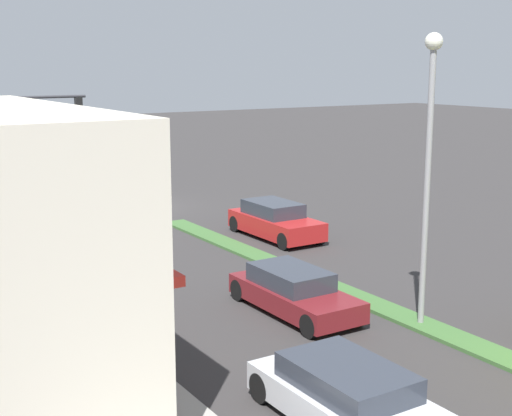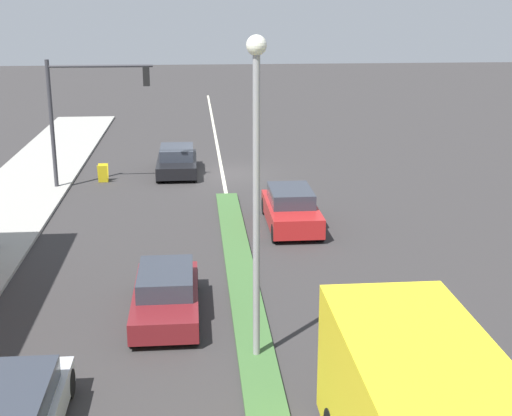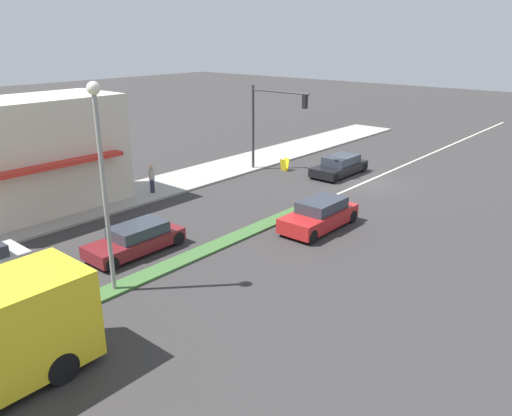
{
  "view_description": "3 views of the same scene",
  "coord_description": "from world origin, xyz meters",
  "px_view_note": "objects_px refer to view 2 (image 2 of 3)",
  "views": [
    {
      "loc": [
        13.1,
        31.25,
        6.7
      ],
      "look_at": [
        -0.64,
        9.61,
        1.53
      ],
      "focal_mm": 50.0,
      "sensor_mm": 36.0,
      "label": 1
    },
    {
      "loc": [
        1.36,
        33.83,
        8.15
      ],
      "look_at": [
        -0.61,
        11.67,
        1.65
      ],
      "focal_mm": 50.0,
      "sensor_mm": 36.0,
      "label": 2
    },
    {
      "loc": [
        -14.47,
        27.62,
        8.87
      ],
      "look_at": [
        -1.56,
        12.5,
        1.93
      ],
      "focal_mm": 35.0,
      "sensor_mm": 36.0,
      "label": 3
    }
  ],
  "objects_px": {
    "suv_black": "(177,161)",
    "hatchback_red": "(291,209)",
    "traffic_signal_main": "(83,102)",
    "sedan_maroon": "(166,294)",
    "warning_aframe_sign": "(103,173)",
    "street_lamp": "(256,161)"
  },
  "relations": [
    {
      "from": "traffic_signal_main",
      "to": "suv_black",
      "type": "bearing_deg",
      "value": -146.5
    },
    {
      "from": "warning_aframe_sign",
      "to": "hatchback_red",
      "type": "bearing_deg",
      "value": 136.32
    },
    {
      "from": "sedan_maroon",
      "to": "hatchback_red",
      "type": "height_order",
      "value": "hatchback_red"
    },
    {
      "from": "hatchback_red",
      "to": "suv_black",
      "type": "bearing_deg",
      "value": -63.98
    },
    {
      "from": "traffic_signal_main",
      "to": "hatchback_red",
      "type": "distance_m",
      "value": 10.99
    },
    {
      "from": "street_lamp",
      "to": "warning_aframe_sign",
      "type": "bearing_deg",
      "value": -72.29
    },
    {
      "from": "suv_black",
      "to": "hatchback_red",
      "type": "distance_m",
      "value": 10.03
    },
    {
      "from": "warning_aframe_sign",
      "to": "sedan_maroon",
      "type": "relative_size",
      "value": 0.2
    },
    {
      "from": "suv_black",
      "to": "hatchback_red",
      "type": "relative_size",
      "value": 1.02
    },
    {
      "from": "sedan_maroon",
      "to": "suv_black",
      "type": "distance_m",
      "value": 16.47
    },
    {
      "from": "traffic_signal_main",
      "to": "suv_black",
      "type": "relative_size",
      "value": 1.26
    },
    {
      "from": "traffic_signal_main",
      "to": "hatchback_red",
      "type": "bearing_deg",
      "value": 142.39
    },
    {
      "from": "hatchback_red",
      "to": "street_lamp",
      "type": "bearing_deg",
      "value": 77.71
    },
    {
      "from": "warning_aframe_sign",
      "to": "suv_black",
      "type": "distance_m",
      "value": 3.75
    },
    {
      "from": "street_lamp",
      "to": "hatchback_red",
      "type": "xyz_separation_m",
      "value": [
        -2.2,
        -10.09,
        -4.1
      ]
    },
    {
      "from": "sedan_maroon",
      "to": "street_lamp",
      "type": "bearing_deg",
      "value": 129.82
    },
    {
      "from": "street_lamp",
      "to": "warning_aframe_sign",
      "type": "xyz_separation_m",
      "value": [
        5.6,
        -17.54,
        -4.35
      ]
    },
    {
      "from": "suv_black",
      "to": "traffic_signal_main",
      "type": "bearing_deg",
      "value": 33.5
    },
    {
      "from": "warning_aframe_sign",
      "to": "traffic_signal_main",
      "type": "bearing_deg",
      "value": 63.2
    },
    {
      "from": "traffic_signal_main",
      "to": "sedan_maroon",
      "type": "height_order",
      "value": "traffic_signal_main"
    },
    {
      "from": "traffic_signal_main",
      "to": "suv_black",
      "type": "xyz_separation_m",
      "value": [
        -3.92,
        -2.6,
        -3.3
      ]
    },
    {
      "from": "warning_aframe_sign",
      "to": "hatchback_red",
      "type": "distance_m",
      "value": 10.79
    }
  ]
}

